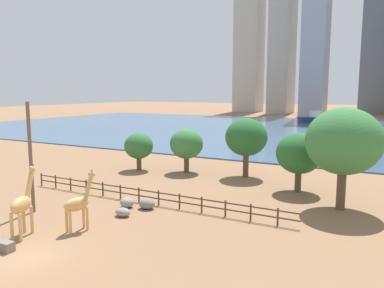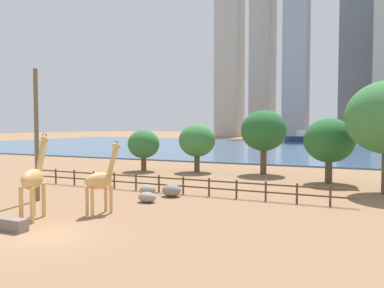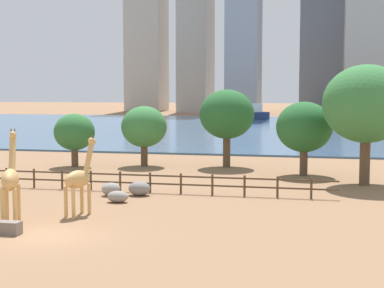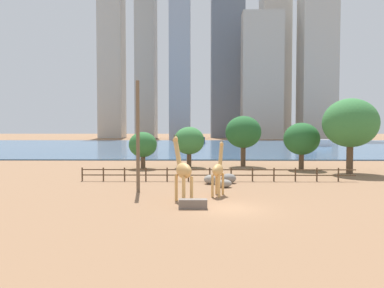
{
  "view_description": "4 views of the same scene",
  "coord_description": "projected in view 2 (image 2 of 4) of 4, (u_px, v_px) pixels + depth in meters",
  "views": [
    {
      "loc": [
        18.1,
        -13.67,
        9.55
      ],
      "look_at": [
        -2.81,
        25.59,
        3.3
      ],
      "focal_mm": 35.0,
      "sensor_mm": 36.0,
      "label": 1
    },
    {
      "loc": [
        12.82,
        -12.7,
        5.03
      ],
      "look_at": [
        -3.48,
        24.31,
        3.05
      ],
      "focal_mm": 35.0,
      "sensor_mm": 36.0,
      "label": 2
    },
    {
      "loc": [
        11.89,
        -23.94,
        6.55
      ],
      "look_at": [
        3.08,
        16.17,
        2.8
      ],
      "focal_mm": 55.0,
      "sensor_mm": 36.0,
      "label": 3
    },
    {
      "loc": [
        -2.06,
        -23.44,
        5.13
      ],
      "look_at": [
        -2.59,
        20.2,
        3.19
      ],
      "focal_mm": 35.0,
      "sensor_mm": 36.0,
      "label": 4
    }
  ],
  "objects": [
    {
      "name": "tree_right_tall",
      "position": [
        144.0,
        144.0,
        41.37
      ],
      "size": [
        3.49,
        3.49,
        4.57
      ],
      "color": "brown",
      "rests_on": "ground"
    },
    {
      "name": "tree_left_large",
      "position": [
        264.0,
        131.0,
        38.51
      ],
      "size": [
        4.67,
        4.67,
        6.63
      ],
      "color": "brown",
      "rests_on": "ground"
    },
    {
      "name": "skyline_block_left",
      "position": [
        297.0,
        13.0,
        144.66
      ],
      "size": [
        8.76,
        13.18,
        96.99
      ],
      "primitive_type": "cube",
      "color": "#939EAD",
      "rests_on": "ground"
    },
    {
      "name": "skyline_tower_short",
      "position": [
        230.0,
        38.0,
        177.63
      ],
      "size": [
        11.36,
        12.97,
        93.85
      ],
      "primitive_type": "cube",
      "color": "#B7B2A8",
      "rests_on": "ground"
    },
    {
      "name": "tree_center_broad",
      "position": [
        197.0,
        141.0,
        40.56
      ],
      "size": [
        3.94,
        3.94,
        5.2
      ],
      "color": "brown",
      "rests_on": "ground"
    },
    {
      "name": "boulder_by_pole",
      "position": [
        172.0,
        190.0,
        26.49
      ],
      "size": [
        1.38,
        1.18,
        0.89
      ],
      "primitive_type": "ellipsoid",
      "color": "gray",
      "rests_on": "ground"
    },
    {
      "name": "ground_plane",
      "position": [
        298.0,
        147.0,
        90.14
      ],
      "size": [
        400.0,
        400.0,
        0.0
      ],
      "primitive_type": "plane",
      "color": "#8C6647"
    },
    {
      "name": "giraffe_tall",
      "position": [
        34.0,
        178.0,
        20.07
      ],
      "size": [
        1.74,
        3.09,
        4.64
      ],
      "rotation": [
        0.0,
        0.0,
        1.97
      ],
      "color": "tan",
      "rests_on": "ground"
    },
    {
      "name": "harbor_water",
      "position": [
        296.0,
        147.0,
        87.39
      ],
      "size": [
        180.0,
        86.0,
        0.2
      ],
      "primitive_type": "cube",
      "color": "#3D6084",
      "rests_on": "ground"
    },
    {
      "name": "enclosure_fence",
      "position": [
        164.0,
        183.0,
        28.09
      ],
      "size": [
        26.12,
        0.14,
        1.3
      ],
      "color": "#4C3826",
      "rests_on": "ground"
    },
    {
      "name": "boulder_small",
      "position": [
        147.0,
        197.0,
        24.5
      ],
      "size": [
        1.26,
        0.91,
        0.68
      ],
      "primitive_type": "ellipsoid",
      "color": "gray",
      "rests_on": "ground"
    },
    {
      "name": "feeding_trough",
      "position": [
        10.0,
        224.0,
        17.89
      ],
      "size": [
        1.8,
        0.6,
        0.6
      ],
      "primitive_type": "cube",
      "color": "#72665B",
      "rests_on": "ground"
    },
    {
      "name": "boulder_near_fence",
      "position": [
        148.0,
        190.0,
        26.75
      ],
      "size": [
        1.18,
        1.11,
        0.83
      ],
      "primitive_type": "ellipsoid",
      "color": "gray",
      "rests_on": "ground"
    },
    {
      "name": "giraffe_companion",
      "position": [
        101.0,
        180.0,
        21.24
      ],
      "size": [
        1.21,
        2.53,
        4.19
      ],
      "rotation": [
        0.0,
        0.0,
        1.28
      ],
      "color": "tan",
      "rests_on": "ground"
    },
    {
      "name": "skyline_tower_needle",
      "position": [
        360.0,
        34.0,
        160.66
      ],
      "size": [
        16.46,
        10.34,
        89.22
      ],
      "primitive_type": "cube",
      "color": "slate",
      "rests_on": "ground"
    },
    {
      "name": "tree_left_small",
      "position": [
        329.0,
        141.0,
        32.56
      ],
      "size": [
        4.31,
        4.31,
        5.69
      ],
      "color": "brown",
      "rests_on": "ground"
    },
    {
      "name": "boat_ferry",
      "position": [
        300.0,
        138.0,
        113.96
      ],
      "size": [
        8.12,
        7.13,
        3.52
      ],
      "rotation": [
        0.0,
        0.0,
        3.79
      ],
      "color": "navy",
      "rests_on": "harbor_water"
    },
    {
      "name": "skyline_tower_glass",
      "position": [
        263.0,
        30.0,
        163.74
      ],
      "size": [
        8.83,
        15.27,
        94.12
      ],
      "primitive_type": "cube",
      "color": "#ADA89E",
      "rests_on": "ground"
    },
    {
      "name": "utility_pole",
      "position": [
        37.0,
        135.0,
        24.86
      ],
      "size": [
        0.28,
        0.28,
        8.79
      ],
      "primitive_type": "cylinder",
      "color": "brown",
      "rests_on": "ground"
    }
  ]
}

